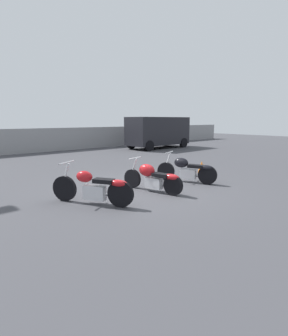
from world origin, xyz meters
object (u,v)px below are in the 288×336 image
motorcycle_slot_1 (153,178)px  motorcycle_slot_0 (94,188)px  motorcycle_slot_2 (187,170)px  traffic_cone_near (204,170)px  traffic_cone_far (202,167)px  parked_van (158,131)px

motorcycle_slot_1 → motorcycle_slot_0: bearing=164.1°
motorcycle_slot_2 → traffic_cone_near: bearing=-13.7°
traffic_cone_near → traffic_cone_far: size_ratio=1.03×
traffic_cone_far → traffic_cone_near: bearing=-138.1°
motorcycle_slot_0 → motorcycle_slot_1: size_ratio=0.99×
motorcycle_slot_0 → parked_van: size_ratio=0.41×
motorcycle_slot_0 → traffic_cone_far: size_ratio=4.27×
motorcycle_slot_2 → motorcycle_slot_0: bearing=158.6°
motorcycle_slot_2 → traffic_cone_far: bearing=0.1°
motorcycle_slot_1 → traffic_cone_far: motorcycle_slot_1 is taller
motorcycle_slot_1 → traffic_cone_far: size_ratio=4.29×
motorcycle_slot_2 → motorcycle_slot_1: bearing=162.1°
motorcycle_slot_2 → parked_van: (6.70, 8.24, 0.82)m
parked_van → traffic_cone_far: bearing=145.9°
motorcycle_slot_1 → motorcycle_slot_2: 1.65m
traffic_cone_near → traffic_cone_far: (0.56, 0.50, -0.01)m
motorcycle_slot_0 → motorcycle_slot_2: (3.51, -0.02, 0.00)m
traffic_cone_near → motorcycle_slot_1: bearing=-175.1°
traffic_cone_far → motorcycle_slot_2: bearing=-158.8°
traffic_cone_near → traffic_cone_far: traffic_cone_near is taller
motorcycle_slot_2 → parked_van: 10.65m
motorcycle_slot_0 → parked_van: 13.14m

